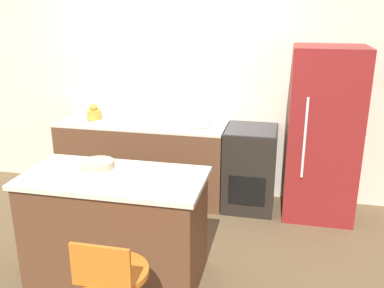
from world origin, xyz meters
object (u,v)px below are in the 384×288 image
Objects in this scene: mixing_bowl at (199,122)px; refrigerator at (323,134)px; oven_range at (250,168)px; kettle at (94,113)px.

refrigerator is at bearing -1.05° from mixing_bowl.
mixing_bowl reaches higher than oven_range.
kettle is (-2.62, 0.02, 0.09)m from refrigerator.
mixing_bowl is at bearing 179.20° from oven_range.
kettle reaches higher than mixing_bowl.
mixing_bowl is at bearing 178.95° from refrigerator.
refrigerator is at bearing -1.25° from oven_range.
oven_range is 4.89× the size of kettle.
kettle is (-1.87, 0.01, 0.54)m from oven_range.
kettle is at bearing 179.46° from refrigerator.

